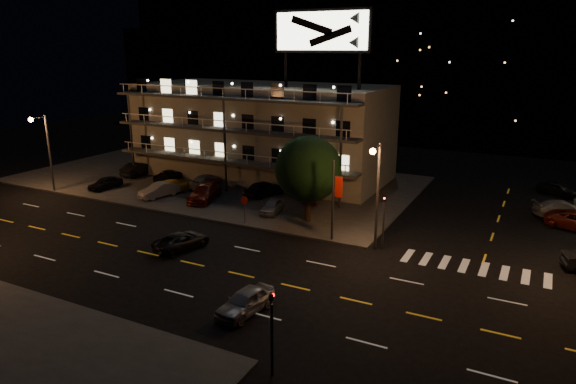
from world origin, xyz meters
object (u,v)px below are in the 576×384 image
at_px(lot_car_2, 168,187).
at_px(lot_car_4, 272,206).
at_px(road_car_east, 245,301).
at_px(tree, 308,171).
at_px(road_car_west, 182,241).
at_px(lot_car_7, 207,181).

xyz_separation_m(lot_car_2, lot_car_4, (12.62, -0.83, -0.03)).
bearing_deg(lot_car_4, lot_car_2, 168.73).
bearing_deg(lot_car_2, road_car_east, -16.91).
height_order(tree, lot_car_4, tree).
xyz_separation_m(tree, road_car_west, (-5.77, -9.71, -3.88)).
bearing_deg(tree, lot_car_7, 160.44).
height_order(lot_car_4, lot_car_7, lot_car_7).
bearing_deg(lot_car_4, road_car_west, -109.23).
xyz_separation_m(lot_car_4, road_car_east, (7.15, -16.22, -0.07)).
xyz_separation_m(lot_car_2, road_car_east, (19.77, -17.05, -0.10)).
relative_size(road_car_east, road_car_west, 0.91).
bearing_deg(road_car_west, tree, -107.01).
relative_size(tree, lot_car_4, 2.05).
xyz_separation_m(lot_car_7, road_car_west, (8.25, -14.69, -0.23)).
height_order(tree, lot_car_7, tree).
bearing_deg(road_car_east, road_car_west, 154.65).
height_order(lot_car_7, road_car_east, lot_car_7).
bearing_deg(tree, road_car_west, -120.74).
relative_size(lot_car_2, lot_car_4, 1.29).
distance_m(lot_car_7, road_car_east, 27.14).
height_order(lot_car_4, road_car_west, lot_car_4).
height_order(lot_car_4, road_car_east, road_car_east).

